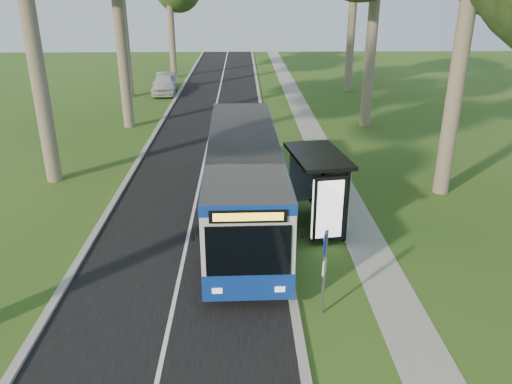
# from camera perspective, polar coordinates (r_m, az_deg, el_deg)

# --- Properties ---
(ground) EXTENTS (120.00, 120.00, 0.00)m
(ground) POSITION_cam_1_polar(r_m,az_deg,el_deg) (17.08, 3.47, -7.88)
(ground) COLOR #2E5219
(ground) RESTS_ON ground
(road) EXTENTS (7.00, 100.00, 0.02)m
(road) POSITION_cam_1_polar(r_m,az_deg,el_deg) (26.23, -6.02, 3.11)
(road) COLOR black
(road) RESTS_ON ground
(kerb_east) EXTENTS (0.25, 100.00, 0.12)m
(kerb_east) POSITION_cam_1_polar(r_m,az_deg,el_deg) (26.17, 1.65, 3.29)
(kerb_east) COLOR #9E9B93
(kerb_east) RESTS_ON ground
(kerb_west) EXTENTS (0.25, 100.00, 0.12)m
(kerb_west) POSITION_cam_1_polar(r_m,az_deg,el_deg) (26.72, -13.54, 3.07)
(kerb_west) COLOR #9E9B93
(kerb_west) RESTS_ON ground
(centre_line) EXTENTS (0.12, 100.00, 0.00)m
(centre_line) POSITION_cam_1_polar(r_m,az_deg,el_deg) (26.22, -6.02, 3.13)
(centre_line) COLOR white
(centre_line) RESTS_ON road
(footpath) EXTENTS (1.50, 100.00, 0.02)m
(footpath) POSITION_cam_1_polar(r_m,az_deg,el_deg) (26.52, 8.15, 3.22)
(footpath) COLOR gray
(footpath) RESTS_ON ground
(bus) EXTENTS (2.84, 12.56, 3.32)m
(bus) POSITION_cam_1_polar(r_m,az_deg,el_deg) (19.37, -1.43, 1.56)
(bus) COLOR silver
(bus) RESTS_ON ground
(bus_stop_sign) EXTENTS (0.18, 0.35, 2.61)m
(bus_stop_sign) POSITION_cam_1_polar(r_m,az_deg,el_deg) (13.83, 7.84, -8.09)
(bus_stop_sign) COLOR gray
(bus_stop_sign) RESTS_ON ground
(bus_shelter) EXTENTS (2.33, 3.64, 2.92)m
(bus_shelter) POSITION_cam_1_polar(r_m,az_deg,el_deg) (18.39, 7.66, 1.39)
(bus_shelter) COLOR black
(bus_shelter) RESTS_ON ground
(litter_bin) EXTENTS (0.48, 0.48, 0.85)m
(litter_bin) POSITION_cam_1_polar(r_m,az_deg,el_deg) (23.01, 4.64, 1.48)
(litter_bin) COLOR black
(litter_bin) RESTS_ON ground
(car_white) EXTENTS (2.39, 5.17, 1.72)m
(car_white) POSITION_cam_1_polar(r_m,az_deg,el_deg) (44.94, -10.43, 12.04)
(car_white) COLOR silver
(car_white) RESTS_ON ground
(car_silver) EXTENTS (1.74, 4.66, 1.52)m
(car_silver) POSITION_cam_1_polar(r_m,az_deg,el_deg) (46.68, -10.29, 12.31)
(car_silver) COLOR #AEB0B6
(car_silver) RESTS_ON ground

